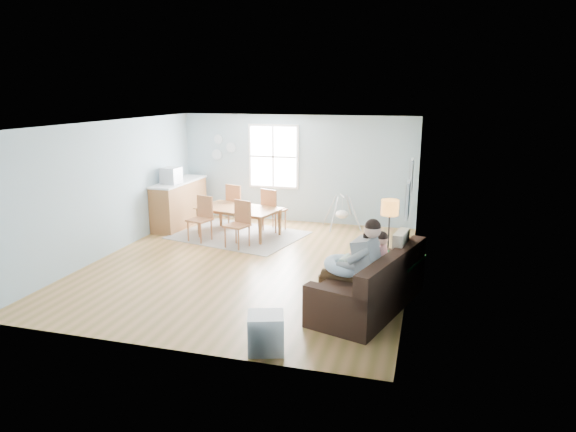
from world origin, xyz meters
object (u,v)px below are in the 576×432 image
(sofa, at_px, (372,288))
(monitor, at_px, (171,176))
(storage_cube, at_px, (265,333))
(toddler, at_px, (374,255))
(chair_ne, at_px, (272,207))
(chair_nw, at_px, (237,202))
(baby_swing, at_px, (342,214))
(counter, at_px, (179,203))
(chair_se, at_px, (240,221))
(chair_sw, at_px, (202,215))
(father, at_px, (355,263))
(floor_lamp, at_px, (390,215))
(dining_table, at_px, (238,222))

(sofa, relative_size, monitor, 5.52)
(storage_cube, bearing_deg, monitor, 128.12)
(toddler, bearing_deg, storage_cube, -120.41)
(chair_ne, bearing_deg, storage_cube, -73.41)
(toddler, xyz_separation_m, chair_ne, (-2.81, 3.61, -0.20))
(chair_nw, distance_m, baby_swing, 2.60)
(monitor, bearing_deg, chair_ne, 10.14)
(sofa, xyz_separation_m, chair_nw, (-3.80, 4.07, 0.28))
(toddler, relative_size, counter, 0.48)
(monitor, distance_m, baby_swing, 4.21)
(toddler, bearing_deg, chair_nw, 134.64)
(storage_cube, bearing_deg, baby_swing, 90.88)
(monitor, height_order, baby_swing, monitor)
(sofa, distance_m, chair_se, 4.01)
(monitor, bearing_deg, chair_sw, -32.21)
(father, relative_size, storage_cube, 2.68)
(sofa, height_order, toddler, toddler)
(storage_cube, xyz_separation_m, chair_sw, (-2.94, 4.45, 0.32))
(father, xyz_separation_m, chair_ne, (-2.59, 4.12, -0.21))
(father, relative_size, toddler, 1.58)
(toddler, bearing_deg, father, -113.21)
(storage_cube, relative_size, chair_se, 0.56)
(sofa, height_order, storage_cube, sofa)
(counter, bearing_deg, baby_swing, 11.15)
(chair_sw, bearing_deg, sofa, -33.60)
(floor_lamp, relative_size, chair_sw, 1.48)
(floor_lamp, xyz_separation_m, baby_swing, (-1.38, 3.38, -0.85))
(toddler, relative_size, storage_cube, 1.70)
(counter, bearing_deg, chair_nw, 10.93)
(toddler, distance_m, counter, 6.31)
(chair_se, bearing_deg, storage_cube, -65.13)
(father, xyz_separation_m, chair_sw, (-3.87, 3.00, -0.23))
(chair_ne, distance_m, monitor, 2.52)
(dining_table, xyz_separation_m, monitor, (-1.74, 0.13, 0.98))
(sofa, height_order, monitor, monitor)
(chair_se, relative_size, chair_nw, 0.94)
(dining_table, bearing_deg, storage_cube, -52.27)
(sofa, xyz_separation_m, counter, (-5.21, 3.80, 0.24))
(sofa, xyz_separation_m, monitor, (-5.20, 3.42, 0.98))
(dining_table, relative_size, chair_nw, 1.76)
(dining_table, relative_size, chair_ne, 1.80)
(floor_lamp, bearing_deg, chair_nw, 143.76)
(chair_se, distance_m, chair_ne, 1.38)
(toddler, bearing_deg, monitor, 148.47)
(floor_lamp, bearing_deg, counter, 153.99)
(toddler, height_order, chair_ne, toddler)
(floor_lamp, height_order, chair_ne, floor_lamp)
(sofa, distance_m, counter, 6.46)
(father, relative_size, chair_ne, 1.45)
(dining_table, height_order, monitor, monitor)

